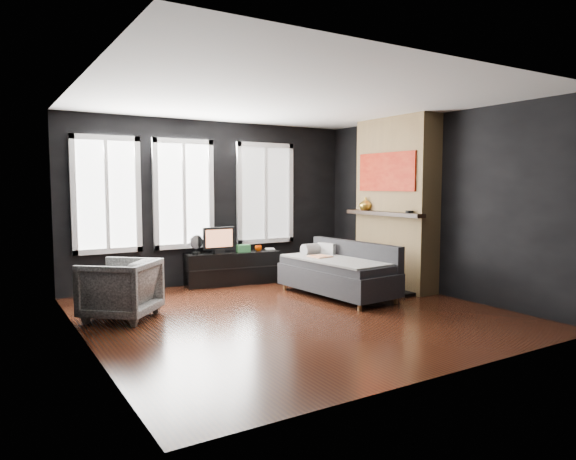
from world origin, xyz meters
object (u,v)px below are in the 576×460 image
sofa (337,269)px  mantel_vase (365,204)px  armchair (120,286)px  mug (258,248)px  book (266,244)px  monitor (219,238)px  media_console (232,268)px

sofa → mantel_vase: 1.42m
armchair → mug: 2.84m
mantel_vase → book: bearing=136.7°
armchair → book: 3.07m
armchair → monitor: 2.35m
monitor → mantel_vase: mantel_vase is taller
armchair → monitor: bearing=166.5°
monitor → mug: monitor is taller
mantel_vase → sofa: bearing=-151.9°
armchair → mantel_vase: (4.00, 0.15, 0.93)m
book → mantel_vase: 1.83m
media_console → mug: mug is taller
monitor → mug: 0.70m
armchair → media_console: 2.52m
sofa → book: bearing=95.1°
mug → mantel_vase: (1.43, -1.06, 0.74)m
media_console → mantel_vase: (1.87, -1.19, 1.06)m
monitor → media_console: bearing=3.1°
media_console → monitor: monitor is taller
armchair → mug: bearing=156.6°
sofa → mug: size_ratio=16.00×
sofa → mantel_vase: bearing=23.5°
monitor → mantel_vase: bearing=-27.7°
media_console → mantel_vase: size_ratio=7.29×
mug → mantel_vase: size_ratio=0.55×
monitor → mantel_vase: size_ratio=2.52×
armchair → monitor: monitor is taller
armchair → mantel_vase: 4.11m
sofa → media_console: (-0.92, 1.70, -0.14)m
armchair → monitor: (1.90, 1.33, 0.37)m
armchair → mug: (2.57, 1.21, 0.19)m
monitor → mug: bearing=-9.3°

